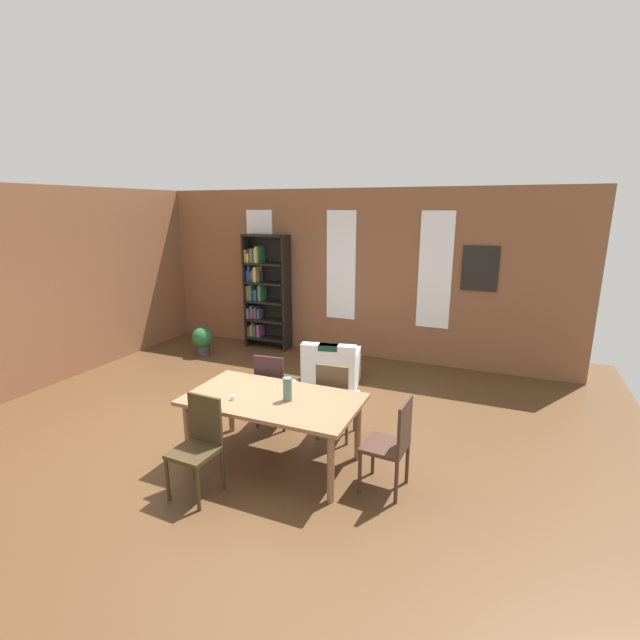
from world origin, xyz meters
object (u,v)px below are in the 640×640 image
dining_chair_far_right (335,398)px  armchair_white (332,369)px  dining_chair_near_left (199,442)px  potted_plant_by_shelf (202,340)px  bookshelf_tall (264,291)px  vase_on_table (287,389)px  dining_table (273,405)px  dining_chair_far_left (273,387)px  dining_chair_head_right (392,442)px

dining_chair_far_right → armchair_white: bearing=112.7°
dining_chair_far_right → dining_chair_near_left: same height
potted_plant_by_shelf → bookshelf_tall: bearing=49.2°
dining_chair_near_left → armchair_white: 2.95m
vase_on_table → dining_chair_far_right: bearing=71.6°
dining_table → dining_chair_near_left: (-0.41, -0.73, -0.15)m
vase_on_table → potted_plant_by_shelf: (-3.13, 2.67, -0.57)m
dining_table → dining_chair_far_left: size_ratio=1.92×
dining_table → potted_plant_by_shelf: (-2.95, 2.67, -0.37)m
dining_chair_near_left → armchair_white: (0.20, 2.94, -0.23)m
bookshelf_tall → dining_chair_far_left: bearing=-58.6°
dining_chair_far_left → bookshelf_tall: (-1.75, 2.87, 0.59)m
dining_chair_far_left → armchair_white: bearing=82.3°
bookshelf_tall → potted_plant_by_shelf: bearing=-130.8°
potted_plant_by_shelf → vase_on_table: bearing=-40.5°
dining_chair_far_right → bookshelf_tall: (-2.57, 2.87, 0.59)m
dining_chair_near_left → armchair_white: dining_chair_near_left is taller
dining_chair_far_left → bookshelf_tall: size_ratio=0.43×
dining_table → potted_plant_by_shelf: dining_table is taller
bookshelf_tall → potted_plant_by_shelf: bookshelf_tall is taller
bookshelf_tall → armchair_white: bearing=-35.4°
dining_chair_head_right → dining_table: bearing=179.8°
dining_chair_far_right → armchair_white: (-0.62, 1.48, -0.23)m
dining_chair_far_right → potted_plant_by_shelf: dining_chair_far_right is taller
dining_chair_head_right → vase_on_table: bearing=179.7°
vase_on_table → dining_table: bearing=180.0°
dining_chair_far_right → dining_chair_head_right: bearing=-40.1°
dining_chair_head_right → bookshelf_tall: bearing=133.7°
dining_chair_far_right → potted_plant_by_shelf: 3.89m
dining_table → armchair_white: bearing=95.3°
dining_table → dining_chair_far_right: bearing=60.3°
dining_table → bookshelf_tall: (-2.15, 3.60, 0.44)m
dining_table → dining_chair_head_right: size_ratio=1.92×
dining_chair_far_left → potted_plant_by_shelf: (-2.55, 1.94, -0.22)m
dining_chair_far_left → armchair_white: dining_chair_far_left is taller
dining_chair_far_right → dining_chair_near_left: bearing=-119.4°
dining_table → dining_chair_far_right: size_ratio=1.92×
dining_chair_head_right → potted_plant_by_shelf: dining_chair_head_right is taller
vase_on_table → bookshelf_tall: 4.29m
dining_chair_far_left → potted_plant_by_shelf: dining_chair_far_left is taller
dining_table → armchair_white: (-0.20, 2.21, -0.39)m
armchair_white → vase_on_table: bearing=-80.3°
dining_chair_far_right → dining_chair_far_left: bearing=180.0°
vase_on_table → armchair_white: 2.32m
dining_chair_head_right → dining_chair_near_left: 1.84m
vase_on_table → dining_chair_near_left: bearing=-128.5°
dining_chair_near_left → dining_chair_head_right: bearing=23.1°
dining_chair_head_right → dining_chair_near_left: bearing=-156.9°
vase_on_table → dining_chair_near_left: vase_on_table is taller
dining_chair_head_right → potted_plant_by_shelf: 5.02m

